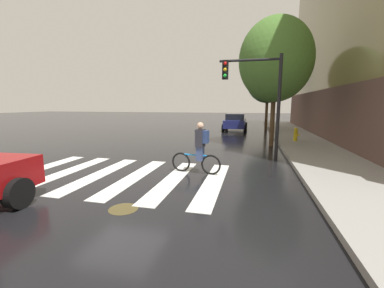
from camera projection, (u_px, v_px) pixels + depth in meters
name	position (u px, v px, depth m)	size (l,w,h in m)	color
ground_plane	(121.00, 176.00, 7.79)	(120.00, 120.00, 0.00)	black
crosswalk_stripes	(117.00, 175.00, 7.82)	(6.74, 4.18, 0.01)	silver
manhole_cover	(123.00, 209.00, 5.31)	(0.64, 0.64, 0.01)	#473D1E
sedan_mid	(235.00, 122.00, 21.21)	(1.99, 4.23, 1.46)	navy
cyclist	(199.00, 148.00, 7.91)	(1.70, 0.39, 1.69)	black
traffic_light_near	(258.00, 89.00, 9.85)	(2.47, 0.28, 4.20)	black
fire_hydrant	(296.00, 134.00, 14.15)	(0.33, 0.22, 0.78)	gold
street_tree_near	(275.00, 60.00, 12.66)	(3.76, 3.76, 6.68)	#4C3823
street_tree_mid	(268.00, 78.00, 20.79)	(3.75, 3.75, 6.66)	#4C3823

